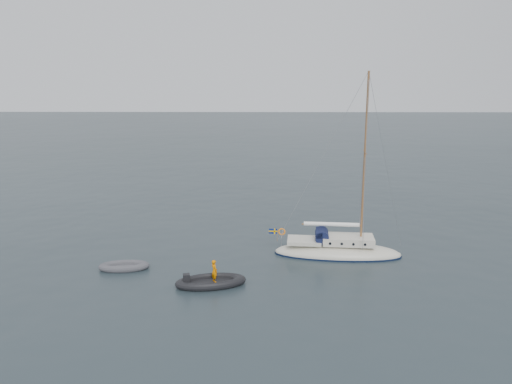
{
  "coord_description": "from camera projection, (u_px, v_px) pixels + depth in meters",
  "views": [
    {
      "loc": [
        -2.13,
        -27.99,
        10.84
      ],
      "look_at": [
        -2.53,
        0.0,
        4.57
      ],
      "focal_mm": 35.0,
      "sensor_mm": 36.0,
      "label": 1
    }
  ],
  "objects": [
    {
      "name": "rib",
      "position": [
        211.0,
        281.0,
        26.96
      ],
      "size": [
        3.87,
        1.76,
        1.45
      ],
      "rotation": [
        0.0,
        0.0,
        0.23
      ],
      "color": "black",
      "rests_on": "ground"
    },
    {
      "name": "dinghy",
      "position": [
        124.0,
        266.0,
        29.26
      ],
      "size": [
        2.95,
        1.33,
        0.42
      ],
      "rotation": [
        0.0,
        0.0,
        0.13
      ],
      "color": "#49494E",
      "rests_on": "ground"
    },
    {
      "name": "ground",
      "position": [
        298.0,
        267.0,
        29.65
      ],
      "size": [
        300.0,
        300.0,
        0.0
      ],
      "primitive_type": "plane",
      "color": "black",
      "rests_on": "ground"
    },
    {
      "name": "sailboat",
      "position": [
        338.0,
        242.0,
        31.47
      ],
      "size": [
        8.38,
        2.51,
        11.93
      ],
      "rotation": [
        0.0,
        0.0,
        -0.09
      ],
      "color": "beige",
      "rests_on": "ground"
    }
  ]
}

